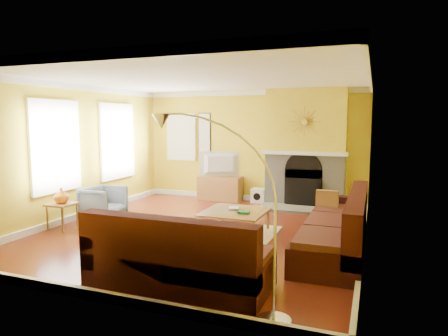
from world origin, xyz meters
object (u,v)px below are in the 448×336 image
at_px(media_console, 221,188).
at_px(sectional_sofa, 252,223).
at_px(coffee_table, 235,222).
at_px(armchair, 103,203).
at_px(arc_lamp, 221,218).
at_px(side_table, 62,217).

bearing_deg(media_console, sectional_sofa, -61.95).
relative_size(coffee_table, media_console, 0.97).
xyz_separation_m(armchair, arc_lamp, (3.64, -2.88, 0.69)).
bearing_deg(arc_lamp, side_table, 152.86).
height_order(sectional_sofa, arc_lamp, arc_lamp).
relative_size(sectional_sofa, coffee_table, 3.62).
height_order(coffee_table, media_console, media_console).
bearing_deg(side_table, sectional_sofa, 0.60).
distance_m(coffee_table, media_console, 3.03).
distance_m(sectional_sofa, media_console, 4.03).
relative_size(sectional_sofa, arc_lamp, 1.87).
relative_size(side_table, arc_lamp, 0.24).
bearing_deg(arc_lamp, sectional_sofa, 97.57).
height_order(sectional_sofa, media_console, sectional_sofa).
bearing_deg(media_console, armchair, -118.82).
height_order(armchair, side_table, armchair).
relative_size(sectional_sofa, side_table, 7.76).
bearing_deg(side_table, media_console, 64.90).
bearing_deg(arc_lamp, media_console, 111.23).
bearing_deg(coffee_table, arc_lamp, -73.64).
xyz_separation_m(sectional_sofa, side_table, (-3.58, -0.04, -0.20)).
distance_m(coffee_table, side_table, 3.14).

